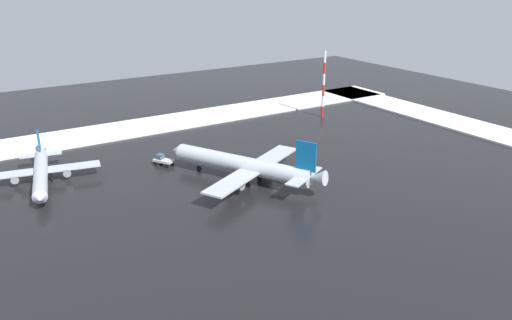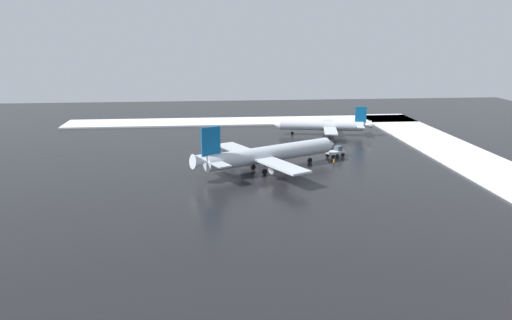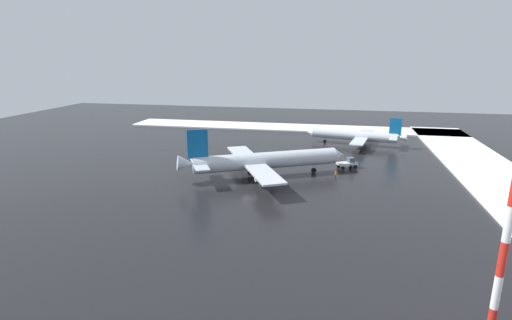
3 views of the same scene
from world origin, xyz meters
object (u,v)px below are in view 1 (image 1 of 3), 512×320
at_px(pushback_tug, 163,160).
at_px(ground_crew_beside_wing, 247,169).
at_px(airplane_foreground_jet, 245,165).
at_px(ground_crew_near_tug, 203,157).
at_px(airplane_distant_tail, 41,172).
at_px(antenna_mast, 324,85).

height_order(pushback_tug, ground_crew_beside_wing, pushback_tug).
xyz_separation_m(airplane_foreground_jet, pushback_tug, (10.84, -18.05, -2.37)).
bearing_deg(airplane_foreground_jet, ground_crew_beside_wing, -64.57).
relative_size(pushback_tug, ground_crew_beside_wing, 2.98).
bearing_deg(pushback_tug, ground_crew_near_tug, -136.36).
distance_m(airplane_foreground_jet, ground_crew_beside_wing, 5.41).
xyz_separation_m(airplane_distant_tail, ground_crew_near_tug, (-34.03, 5.30, -1.83)).
relative_size(airplane_distant_tail, antenna_mast, 1.44).
bearing_deg(antenna_mast, airplane_distant_tail, 6.52).
distance_m(airplane_foreground_jet, ground_crew_near_tug, 15.74).
xyz_separation_m(pushback_tug, antenna_mast, (-56.17, -11.93, 8.61)).
relative_size(ground_crew_beside_wing, antenna_mast, 0.09).
bearing_deg(ground_crew_near_tug, antenna_mast, 115.16).
height_order(airplane_foreground_jet, ground_crew_beside_wing, airplane_foreground_jet).
height_order(airplane_foreground_jet, airplane_distant_tail, airplane_foreground_jet).
bearing_deg(ground_crew_beside_wing, ground_crew_near_tug, 7.04).
xyz_separation_m(airplane_foreground_jet, ground_crew_near_tug, (2.13, -15.36, -2.69)).
height_order(airplane_foreground_jet, ground_crew_near_tug, airplane_foreground_jet).
relative_size(ground_crew_near_tug, ground_crew_beside_wing, 1.00).
bearing_deg(pushback_tug, antenna_mast, -107.26).
distance_m(pushback_tug, antenna_mast, 58.06).
distance_m(airplane_distant_tail, ground_crew_beside_wing, 42.55).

